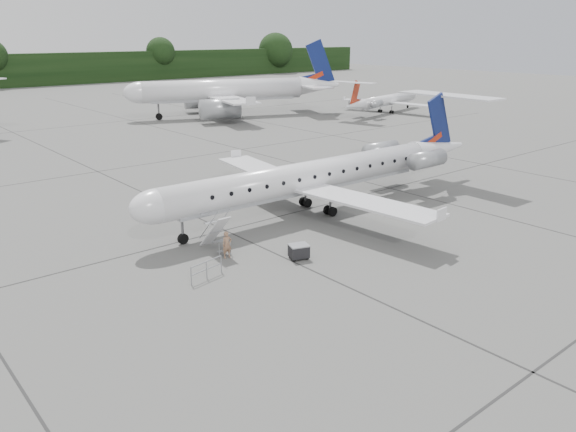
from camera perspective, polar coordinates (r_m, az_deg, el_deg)
ground at (r=36.54m, az=7.75°, el=-2.54°), size 320.00×320.00×0.00m
main_regional_jet at (r=40.73m, az=1.94°, el=5.50°), size 31.01×22.69×7.81m
airstair at (r=34.44m, az=-7.44°, el=-1.66°), size 0.91×2.42×2.45m
passenger at (r=33.49m, az=-6.21°, el=-2.93°), size 0.65×0.48×1.64m
safety_railing at (r=30.96m, az=-8.27°, el=-5.46°), size 2.18×0.49×1.00m
baggage_cart at (r=33.29m, az=1.11°, el=-3.60°), size 1.31×1.18×0.94m
bg_narrowbody at (r=91.42m, az=-6.64°, el=13.62°), size 38.72×33.30×11.71m
bg_regional_right at (r=97.72m, az=10.22°, el=12.04°), size 25.77×21.08×5.93m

